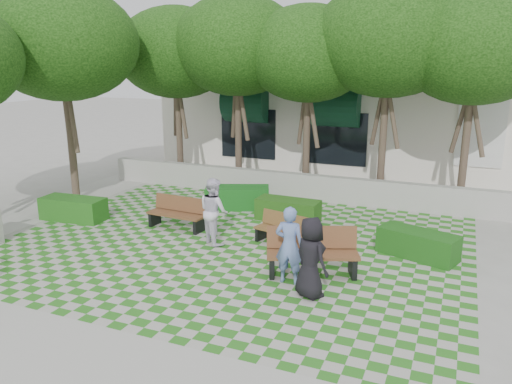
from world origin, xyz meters
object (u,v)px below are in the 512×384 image
at_px(person_dark, 311,258).
at_px(person_white, 214,211).
at_px(hedge_midleft, 237,198).
at_px(person_blue, 289,245).
at_px(hedge_east, 418,244).
at_px(hedge_west, 73,209).
at_px(bench_east, 312,253).
at_px(bench_mid, 284,230).
at_px(hedge_midright, 288,210).
at_px(bench_west, 177,214).

xyz_separation_m(person_dark, person_white, (-3.28, 2.06, 0.03)).
relative_size(hedge_midleft, person_blue, 1.19).
xyz_separation_m(hedge_east, hedge_west, (-10.06, -0.92, 0.01)).
bearing_deg(bench_east, bench_mid, 106.93).
xyz_separation_m(hedge_east, person_blue, (-2.47, -2.66, 0.54)).
bearing_deg(hedge_east, hedge_midright, 158.87).
distance_m(bench_east, person_blue, 0.80).
bearing_deg(hedge_midleft, hedge_midright, -17.55).
relative_size(hedge_east, hedge_west, 0.97).
height_order(bench_east, bench_mid, bench_east).
xyz_separation_m(hedge_midright, person_dark, (2.09, -4.63, 0.52)).
xyz_separation_m(hedge_west, person_white, (4.93, -0.13, 0.54)).
distance_m(bench_east, hedge_east, 2.94).
relative_size(bench_east, hedge_east, 1.13).
xyz_separation_m(hedge_west, person_blue, (7.59, -1.73, 0.53)).
height_order(hedge_east, person_blue, person_blue).
xyz_separation_m(bench_west, hedge_midleft, (0.75, 2.54, -0.08)).
bearing_deg(person_dark, person_blue, -2.76).
bearing_deg(hedge_midright, hedge_midleft, 162.45).
height_order(bench_west, person_white, person_white).
bearing_deg(person_white, hedge_east, -132.82).
bearing_deg(person_white, person_blue, -175.48).
relative_size(bench_mid, person_dark, 0.96).
xyz_separation_m(hedge_midright, person_blue, (1.47, -4.18, 0.54)).
relative_size(hedge_midright, hedge_west, 0.97).
distance_m(hedge_midleft, hedge_west, 5.15).
bearing_deg(bench_east, hedge_east, 21.71).
distance_m(bench_west, person_blue, 4.80).
distance_m(bench_mid, hedge_midleft, 3.67).
distance_m(bench_mid, person_blue, 2.41).
bearing_deg(person_dark, hedge_midright, -32.30).
distance_m(hedge_midright, hedge_midleft, 2.09).
relative_size(hedge_east, hedge_midright, 1.00).
bearing_deg(bench_west, hedge_midleft, 77.45).
bearing_deg(person_white, hedge_midleft, -40.33).
height_order(hedge_midright, person_dark, person_dark).
distance_m(hedge_midright, person_blue, 4.46).
distance_m(hedge_midright, person_white, 2.89).
distance_m(hedge_midleft, person_white, 3.34).
height_order(hedge_midright, person_blue, person_blue).
distance_m(bench_mid, hedge_east, 3.40).
bearing_deg(hedge_east, hedge_west, -174.77).
height_order(hedge_west, person_blue, person_blue).
bearing_deg(person_white, bench_mid, -126.37).
xyz_separation_m(bench_mid, person_white, (-1.76, -0.57, 0.49)).
xyz_separation_m(hedge_midleft, person_white, (0.80, -3.20, 0.53)).
distance_m(bench_east, hedge_midleft, 5.65).
bearing_deg(bench_mid, person_white, -147.24).
height_order(hedge_midright, hedge_midleft, hedge_midleft).
xyz_separation_m(person_blue, person_dark, (0.62, -0.45, -0.02)).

